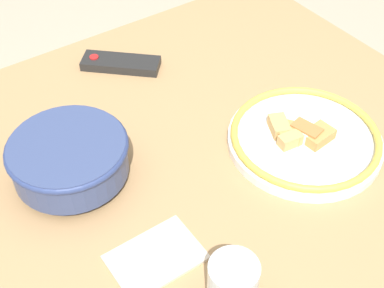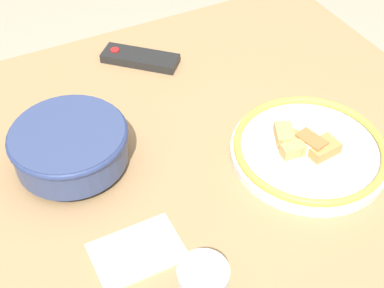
{
  "view_description": "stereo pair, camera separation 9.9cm",
  "coord_description": "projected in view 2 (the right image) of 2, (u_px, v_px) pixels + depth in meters",
  "views": [
    {
      "loc": [
        -0.41,
        -0.59,
        1.49
      ],
      "look_at": [
        -0.01,
        -0.01,
        0.8
      ],
      "focal_mm": 50.0,
      "sensor_mm": 36.0,
      "label": 1
    },
    {
      "loc": [
        -0.33,
        -0.64,
        1.49
      ],
      "look_at": [
        -0.01,
        -0.01,
        0.8
      ],
      "focal_mm": 50.0,
      "sensor_mm": 36.0,
      "label": 2
    }
  ],
  "objects": [
    {
      "name": "folded_napkin",
      "position": [
        137.0,
        252.0,
        0.87
      ],
      "size": [
        0.15,
        0.1,
        0.01
      ],
      "color": "beige",
      "rests_on": "dining_table"
    },
    {
      "name": "dining_table",
      "position": [
        196.0,
        188.0,
        1.09
      ],
      "size": [
        1.11,
        0.96,
        0.76
      ],
      "color": "tan",
      "rests_on": "ground_plane"
    },
    {
      "name": "noodle_bowl",
      "position": [
        70.0,
        145.0,
        0.97
      ],
      "size": [
        0.22,
        0.22,
        0.08
      ],
      "color": "#384775",
      "rests_on": "dining_table"
    },
    {
      "name": "food_plate",
      "position": [
        309.0,
        149.0,
        1.01
      ],
      "size": [
        0.3,
        0.3,
        0.04
      ],
      "color": "white",
      "rests_on": "dining_table"
    },
    {
      "name": "tv_remote",
      "position": [
        140.0,
        58.0,
        1.24
      ],
      "size": [
        0.17,
        0.16,
        0.02
      ],
      "rotation": [
        0.0,
        0.0,
        0.82
      ],
      "color": "black",
      "rests_on": "dining_table"
    }
  ]
}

